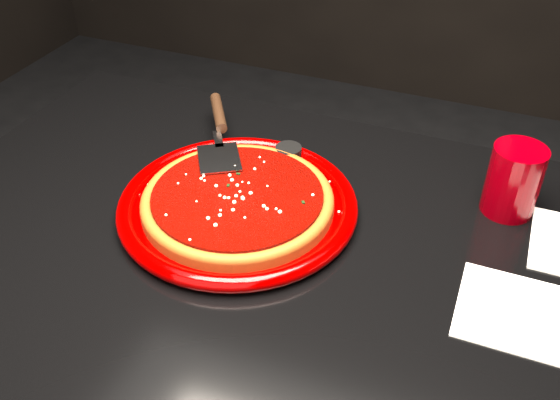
# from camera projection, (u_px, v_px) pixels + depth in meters

# --- Properties ---
(table) EXTENTS (1.20, 0.80, 0.75)m
(table) POSITION_uv_depth(u_px,v_px,m) (277.00, 398.00, 1.16)
(table) COLOR black
(table) RESTS_ON floor
(plate) EXTENTS (0.47, 0.47, 0.03)m
(plate) POSITION_uv_depth(u_px,v_px,m) (238.00, 205.00, 0.99)
(plate) COLOR #7B0000
(plate) RESTS_ON table
(pizza_crust) EXTENTS (0.37, 0.37, 0.02)m
(pizza_crust) POSITION_uv_depth(u_px,v_px,m) (238.00, 203.00, 0.98)
(pizza_crust) COLOR brown
(pizza_crust) RESTS_ON plate
(pizza_crust_rim) EXTENTS (0.37, 0.37, 0.02)m
(pizza_crust_rim) POSITION_uv_depth(u_px,v_px,m) (238.00, 199.00, 0.98)
(pizza_crust_rim) COLOR brown
(pizza_crust_rim) RESTS_ON plate
(pizza_sauce) EXTENTS (0.33, 0.33, 0.01)m
(pizza_sauce) POSITION_uv_depth(u_px,v_px,m) (237.00, 196.00, 0.98)
(pizza_sauce) COLOR #690400
(pizza_sauce) RESTS_ON plate
(parmesan_dusting) EXTENTS (0.26, 0.26, 0.01)m
(parmesan_dusting) POSITION_uv_depth(u_px,v_px,m) (237.00, 192.00, 0.97)
(parmesan_dusting) COLOR #F9EDC2
(parmesan_dusting) RESTS_ON plate
(basil_flecks) EXTENTS (0.24, 0.24, 0.00)m
(basil_flecks) POSITION_uv_depth(u_px,v_px,m) (237.00, 193.00, 0.97)
(basil_flecks) COLOR black
(basil_flecks) RESTS_ON plate
(pizza_server) EXTENTS (0.23, 0.29, 0.02)m
(pizza_server) POSITION_uv_depth(u_px,v_px,m) (220.00, 132.00, 1.10)
(pizza_server) COLOR silver
(pizza_server) RESTS_ON plate
(cup) EXTENTS (0.09, 0.09, 0.11)m
(cup) POSITION_uv_depth(u_px,v_px,m) (513.00, 180.00, 0.97)
(cup) COLOR #840007
(cup) RESTS_ON table
(napkin_a) EXTENTS (0.14, 0.14, 0.00)m
(napkin_a) POSITION_uv_depth(u_px,v_px,m) (513.00, 312.00, 0.82)
(napkin_a) COLOR white
(napkin_a) RESTS_ON table
(ramekin) EXTENTS (0.06, 0.06, 0.04)m
(ramekin) POSITION_uv_depth(u_px,v_px,m) (288.00, 156.00, 1.09)
(ramekin) COLOR black
(ramekin) RESTS_ON table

